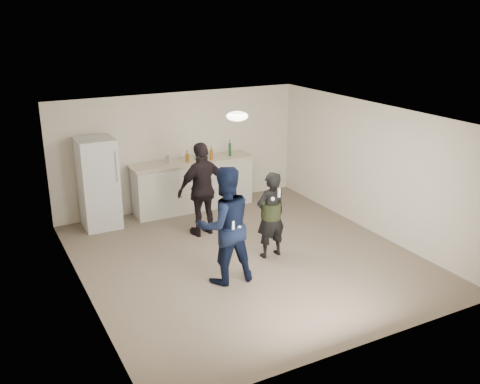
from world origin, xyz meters
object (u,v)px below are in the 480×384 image
spectator (203,189)px  man (225,225)px  fridge (98,183)px  woman (271,215)px  shaker (167,159)px  counter (193,186)px

spectator → man: bearing=68.5°
fridge → woman: fridge is taller
fridge → woman: bearing=-50.2°
spectator → shaker: bearing=-90.3°
shaker → man: 3.31m
woman → man: bearing=18.6°
counter → woman: bearing=-84.8°
counter → spectator: 1.48m
woman → spectator: (-0.63, 1.44, 0.14)m
fridge → woman: (2.29, -2.75, -0.13)m
spectator → counter: bearing=-113.0°
counter → spectator: bearing=-105.4°
fridge → shaker: 1.50m
shaker → counter: bearing=-3.2°
shaker → woman: size_ratio=0.11×
counter → woman: woman is taller
counter → man: man is taller
counter → shaker: shaker is taller
fridge → spectator: size_ratio=0.99×
woman → spectator: spectator is taller
counter → fridge: fridge is taller
woman → spectator: size_ratio=0.85×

